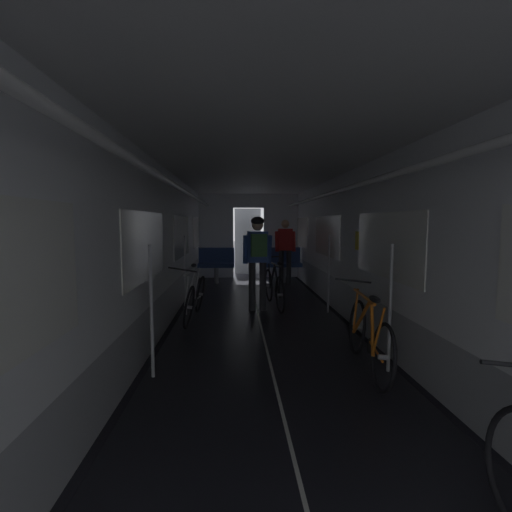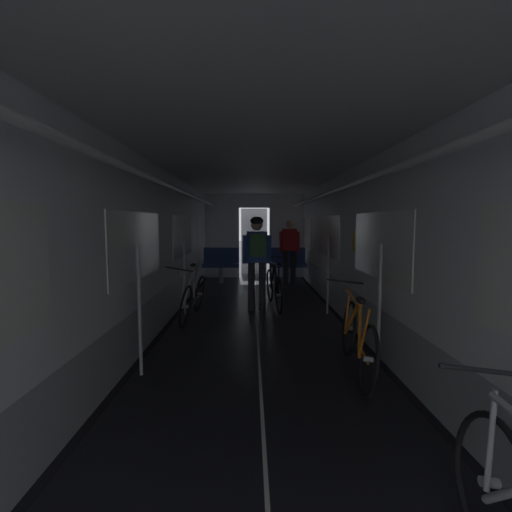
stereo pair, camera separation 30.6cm
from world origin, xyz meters
name	(u,v)px [view 2 (the right image)]	position (x,y,z in m)	size (l,w,h in m)	color
train_car_shell	(258,217)	(0.00, 3.60, 1.70)	(3.14, 12.34, 2.57)	black
bench_seat_far_left	(221,262)	(-0.90, 8.07, 0.57)	(0.98, 0.51, 0.95)	gray
bench_seat_far_right	(288,262)	(0.90, 8.07, 0.57)	(0.98, 0.51, 0.95)	gray
bicycle_white	(193,297)	(-1.08, 4.38, 0.38)	(0.48, 1.70, 0.96)	black
bicycle_orange	(357,338)	(1.06, 2.15, 0.38)	(0.44, 1.69, 0.95)	black
person_cyclist_aisle	(257,253)	(0.01, 4.92, 1.07)	(0.54, 0.41, 1.73)	#2D2D33
bicycle_black_in_aisle	(274,287)	(0.35, 5.19, 0.38)	(0.44, 1.69, 0.94)	black
person_standing_near_bench	(289,248)	(0.90, 7.70, 0.98)	(0.53, 0.23, 1.69)	#2D2D33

